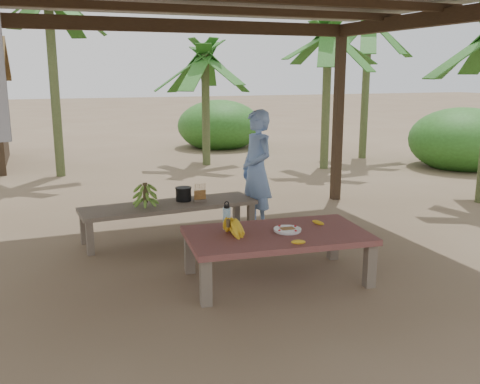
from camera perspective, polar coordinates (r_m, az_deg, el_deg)
name	(u,v)px	position (r m, az deg, el deg)	size (l,w,h in m)	color
ground	(220,265)	(5.93, -2.20, -7.80)	(80.00, 80.00, 0.00)	brown
work_table	(277,239)	(5.40, 3.96, -4.99)	(1.88, 1.16, 0.50)	brown
bench	(169,208)	(6.80, -7.54, -1.72)	(2.24, 0.76, 0.45)	brown
ripe_banana_bunch	(228,227)	(5.23, -1.26, -3.76)	(0.30, 0.26, 0.19)	yellow
plate	(287,230)	(5.41, 5.08, -4.06)	(0.28, 0.28, 0.04)	white
loose_banana_front	(298,242)	(5.04, 6.25, -5.33)	(0.04, 0.16, 0.04)	yellow
loose_banana_side	(318,222)	(5.70, 8.33, -3.24)	(0.04, 0.14, 0.04)	yellow
water_flask	(227,218)	(5.44, -1.43, -2.75)	(0.08, 0.08, 0.30)	#4295CE
green_banana_stalk	(145,194)	(6.67, -10.07, -0.22)	(0.27, 0.27, 0.31)	#598C2D
cooking_pot	(184,194)	(6.91, -6.04, -0.25)	(0.20, 0.20, 0.17)	black
skewer_rack	(200,193)	(6.83, -4.29, -0.06)	(0.18, 0.08, 0.24)	#A57F47
woman	(257,170)	(7.08, 1.81, 2.32)	(0.58, 0.38, 1.60)	#6D8FCF
banana_plant_ne	(328,45)	(11.75, 9.38, 15.25)	(1.80, 1.80, 3.12)	#596638
banana_plant_n	(205,67)	(12.09, -3.73, 13.17)	(1.80, 1.80, 2.66)	#596638
banana_plant_nw	(48,6)	(11.38, -19.77, 18.18)	(1.80, 1.80, 3.81)	#596638
banana_plant_far	(368,33)	(13.42, 13.53, 16.18)	(1.80, 1.80, 3.47)	#596638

